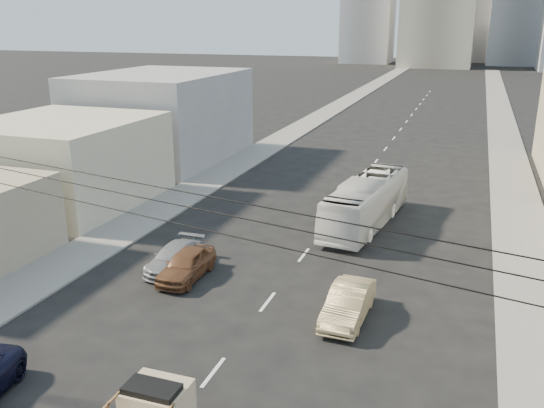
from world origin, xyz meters
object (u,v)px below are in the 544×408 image
Objects in this scene: sedan_brown at (186,264)px; sedan_grey at (174,257)px; city_bus at (366,202)px; sedan_tan at (348,303)px.

sedan_brown reaches higher than sedan_grey.
city_bus reaches higher than sedan_grey.
sedan_grey is at bearing -121.59° from city_bus.
city_bus is 13.16m from sedan_brown.
city_bus is 2.50× the size of sedan_grey.
city_bus is at bearing 98.73° from sedan_tan.
sedan_brown is 1.40m from sedan_grey.
sedan_grey is (-9.78, 2.28, -0.11)m from sedan_tan.
city_bus is at bearing 56.46° from sedan_brown.
sedan_brown is (-7.10, -11.05, -0.80)m from city_bus.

